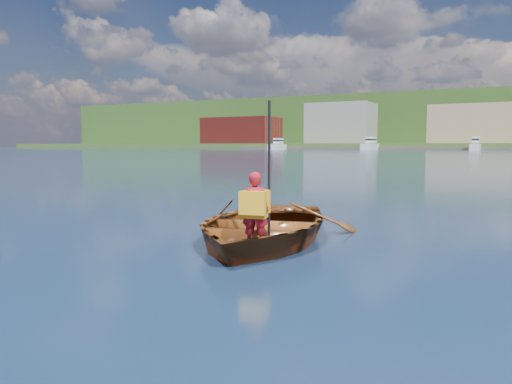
% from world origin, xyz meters
% --- Properties ---
extents(ground, '(600.00, 600.00, 0.00)m').
position_xyz_m(ground, '(0.00, 0.00, 0.00)').
color(ground, '#0F293F').
rests_on(ground, ground).
extents(rowboat, '(3.34, 4.19, 0.78)m').
position_xyz_m(rowboat, '(-0.67, -0.48, 0.24)').
color(rowboat, brown).
rests_on(rowboat, ground).
extents(child_paddler, '(0.40, 0.40, 1.91)m').
position_xyz_m(child_paddler, '(-0.34, -1.33, 0.62)').
color(child_paddler, '#A5171F').
rests_on(child_paddler, ground).
extents(shoreline, '(400.00, 140.00, 22.00)m').
position_xyz_m(shoreline, '(0.00, 236.61, 10.32)').
color(shoreline, '#2F5124').
rests_on(shoreline, ground).
extents(dock, '(160.03, 10.73, 0.80)m').
position_xyz_m(dock, '(-1.95, 148.00, 0.40)').
color(dock, brown).
rests_on(dock, ground).
extents(waterfront_buildings, '(202.00, 16.00, 14.00)m').
position_xyz_m(waterfront_buildings, '(-7.74, 165.00, 7.74)').
color(waterfront_buildings, brown).
rests_on(waterfront_buildings, ground).
extents(hillside_trees, '(315.02, 86.46, 24.73)m').
position_xyz_m(hillside_trees, '(-47.96, 236.63, 17.52)').
color(hillside_trees, '#382314').
rests_on(hillside_trees, ground).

